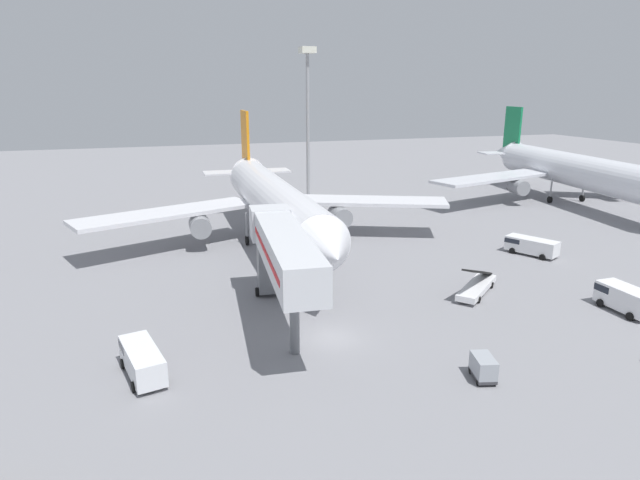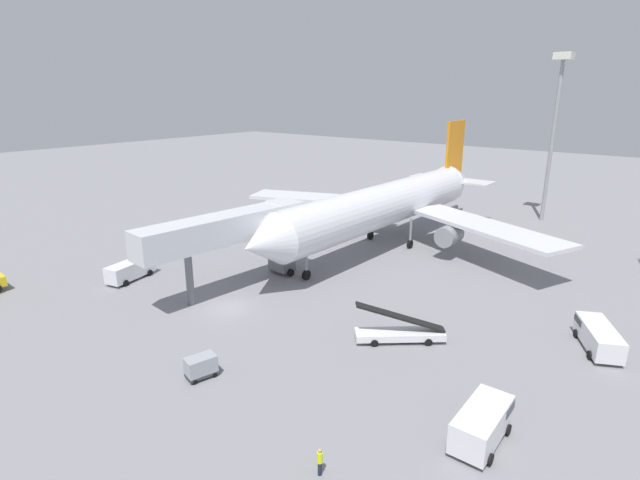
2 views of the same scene
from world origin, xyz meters
TOP-DOWN VIEW (x-y plane):
  - ground_plane at (0.00, 0.00)m, footprint 300.00×300.00m
  - airplane_at_gate at (1.63, 25.98)m, footprint 45.57×48.42m
  - jet_bridge at (-2.76, 4.03)m, footprint 4.93×18.64m
  - belt_loader_truck at (15.64, 4.43)m, footprint 6.57×5.93m
  - service_van_near_right at (-13.59, -1.32)m, footprint 3.02×5.69m
  - service_van_near_left at (25.10, -2.90)m, footprint 2.41×4.89m
  - service_van_rear_left at (28.32, 12.95)m, footprint 4.36×5.91m
  - baggage_cart_far_left at (7.28, -8.77)m, footprint 1.71×2.33m
  - airplane_background at (53.48, 34.78)m, footprint 48.93×50.22m
  - apron_light_mast at (14.01, 52.25)m, footprint 2.40×2.40m

SIDE VIEW (x-z plane):
  - ground_plane at x=0.00m, z-range 0.00..0.00m
  - belt_loader_truck at x=15.64m, z-range -0.89..2.45m
  - baggage_cart_far_left at x=7.28m, z-range 0.08..1.67m
  - service_van_rear_left at x=28.32m, z-range 0.15..2.06m
  - service_van_near_right at x=-13.59m, z-range 0.15..2.12m
  - service_van_near_left at x=25.10m, z-range 0.15..2.27m
  - airplane_background at x=53.48m, z-range -1.96..12.89m
  - airplane_at_gate at x=1.63m, z-range -2.02..13.06m
  - jet_bridge at x=-2.76m, z-range 2.08..10.10m
  - apron_light_mast at x=14.01m, z-range 4.88..29.50m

